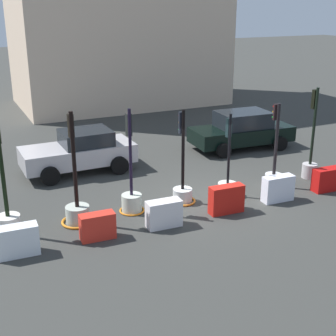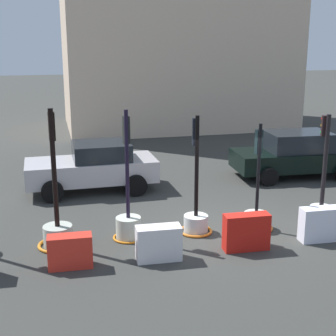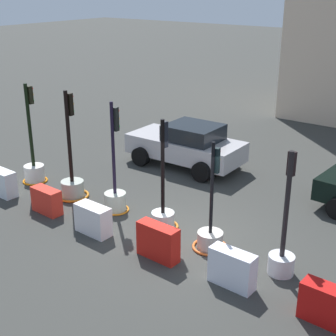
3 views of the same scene
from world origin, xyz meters
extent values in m
plane|color=#363633|center=(0.00, 0.00, 0.00)|extent=(120.00, 120.00, 0.00)
cylinder|color=silver|center=(-6.39, 0.19, 0.29)|extent=(0.68, 0.68, 0.58)
cylinder|color=black|center=(-6.39, 0.19, 1.98)|extent=(0.12, 0.12, 2.80)
cube|color=black|center=(-6.38, 0.33, 2.98)|extent=(0.16, 0.16, 0.58)
sphere|color=red|center=(-6.38, 0.43, 3.17)|extent=(0.10, 0.10, 0.10)
sphere|color=orange|center=(-6.38, 0.43, 2.98)|extent=(0.10, 0.10, 0.10)
sphere|color=green|center=(-6.38, 0.43, 2.79)|extent=(0.10, 0.10, 0.10)
torus|color=orange|center=(-6.39, 0.19, 0.03)|extent=(0.84, 0.84, 0.06)
cylinder|color=#B1B7A9|center=(-4.41, 0.10, 0.27)|extent=(0.72, 0.72, 0.53)
cylinder|color=black|center=(-4.41, 0.10, 1.98)|extent=(0.12, 0.12, 2.89)
cube|color=black|center=(-4.40, 0.24, 2.98)|extent=(0.16, 0.16, 0.68)
sphere|color=red|center=(-4.39, 0.33, 3.20)|extent=(0.10, 0.10, 0.10)
sphere|color=orange|center=(-4.39, 0.33, 2.98)|extent=(0.10, 0.10, 0.10)
sphere|color=green|center=(-4.39, 0.33, 2.75)|extent=(0.10, 0.10, 0.10)
torus|color=orange|center=(-4.41, 0.10, 0.04)|extent=(1.02, 1.02, 0.08)
cylinder|color=beige|center=(-2.64, 0.17, 0.28)|extent=(0.65, 0.65, 0.57)
cylinder|color=black|center=(-2.64, 0.17, 1.94)|extent=(0.10, 0.10, 2.75)
cube|color=black|center=(-2.62, 0.30, 2.80)|extent=(0.17, 0.17, 0.68)
sphere|color=red|center=(-2.61, 0.39, 3.03)|extent=(0.10, 0.10, 0.10)
sphere|color=orange|center=(-2.61, 0.39, 2.80)|extent=(0.10, 0.10, 0.10)
sphere|color=green|center=(-2.61, 0.39, 2.57)|extent=(0.10, 0.10, 0.10)
torus|color=orange|center=(-2.64, 0.17, 0.03)|extent=(0.81, 0.81, 0.05)
cylinder|color=silver|center=(-0.85, 0.15, 0.23)|extent=(0.64, 0.64, 0.47)
cylinder|color=black|center=(-0.85, 0.15, 1.79)|extent=(0.10, 0.10, 2.65)
cube|color=black|center=(-0.87, 0.27, 2.68)|extent=(0.16, 0.16, 0.70)
sphere|color=red|center=(-0.88, 0.35, 2.92)|extent=(0.09, 0.09, 0.09)
sphere|color=orange|center=(-0.88, 0.35, 2.68)|extent=(0.09, 0.09, 0.09)
sphere|color=green|center=(-0.88, 0.35, 2.45)|extent=(0.09, 0.09, 0.09)
torus|color=orange|center=(-0.85, 0.15, 0.04)|extent=(0.88, 0.88, 0.07)
cylinder|color=beige|center=(0.79, -0.01, 0.23)|extent=(0.66, 0.66, 0.45)
cylinder|color=black|center=(0.79, -0.01, 1.66)|extent=(0.09, 0.09, 2.42)
cube|color=black|center=(0.81, 0.10, 2.38)|extent=(0.19, 0.16, 0.64)
sphere|color=red|center=(0.83, 0.18, 2.59)|extent=(0.11, 0.11, 0.11)
sphere|color=orange|center=(0.83, 0.18, 2.38)|extent=(0.11, 0.11, 0.11)
sphere|color=green|center=(0.83, 0.18, 2.16)|extent=(0.11, 0.11, 0.11)
torus|color=orange|center=(0.79, -0.01, 0.03)|extent=(0.92, 0.92, 0.07)
cylinder|color=silver|center=(2.74, 0.01, 0.23)|extent=(0.62, 0.62, 0.47)
cylinder|color=black|center=(2.74, 0.01, 1.75)|extent=(0.12, 0.12, 2.57)
cube|color=black|center=(2.71, 0.12, 2.71)|extent=(0.19, 0.16, 0.56)
sphere|color=red|center=(2.69, 0.20, 2.89)|extent=(0.10, 0.10, 0.10)
sphere|color=orange|center=(2.69, 0.20, 2.71)|extent=(0.10, 0.10, 0.10)
sphere|color=green|center=(2.69, 0.20, 2.52)|extent=(0.10, 0.10, 0.10)
cube|color=white|center=(-6.35, -1.13, 0.42)|extent=(1.13, 0.48, 0.83)
cube|color=red|center=(-4.17, -1.14, 0.38)|extent=(1.00, 0.44, 0.76)
cube|color=silver|center=(-2.17, -1.23, 0.41)|extent=(1.06, 0.49, 0.81)
cube|color=red|center=(0.02, -1.18, 0.45)|extent=(1.12, 0.43, 0.90)
cube|color=white|center=(2.06, -1.12, 0.44)|extent=(1.08, 0.43, 0.87)
cube|color=red|center=(4.22, -1.10, 0.41)|extent=(1.09, 0.48, 0.82)
cube|color=#B7B2B4|center=(-3.16, 4.56, 0.70)|extent=(4.32, 1.89, 0.71)
cube|color=black|center=(-2.81, 4.56, 1.34)|extent=(1.89, 1.63, 0.56)
cylinder|color=black|center=(-4.48, 3.57, 0.35)|extent=(0.70, 0.29, 0.69)
cylinder|color=black|center=(-4.51, 5.50, 0.35)|extent=(0.70, 0.29, 0.69)
cylinder|color=black|center=(-1.82, 3.61, 0.35)|extent=(0.70, 0.29, 0.69)
cylinder|color=black|center=(-1.85, 5.54, 0.35)|extent=(0.70, 0.29, 0.69)
camera|label=1|loc=(-7.52, -12.84, 6.36)|focal=50.98mm
camera|label=2|loc=(-4.46, -11.44, 4.98)|focal=52.37mm
camera|label=3|loc=(6.49, -9.45, 6.44)|focal=52.11mm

